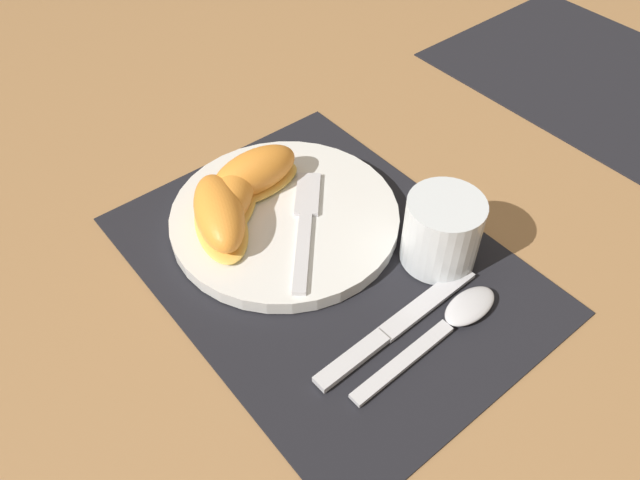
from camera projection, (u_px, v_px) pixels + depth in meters
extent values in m
plane|color=#A37547|center=(327.00, 264.00, 0.66)|extent=(3.00, 3.00, 0.00)
cube|color=black|center=(327.00, 263.00, 0.66)|extent=(0.44, 0.33, 0.00)
cube|color=black|center=(601.00, 78.00, 0.90)|extent=(0.44, 0.33, 0.00)
cylinder|color=white|center=(284.00, 218.00, 0.69)|extent=(0.25, 0.25, 0.02)
cylinder|color=silver|center=(442.00, 231.00, 0.64)|extent=(0.08, 0.08, 0.08)
cylinder|color=yellow|center=(439.00, 243.00, 0.65)|extent=(0.07, 0.07, 0.04)
cube|color=silver|center=(352.00, 359.00, 0.57)|extent=(0.02, 0.08, 0.01)
cube|color=silver|center=(428.00, 302.00, 0.62)|extent=(0.02, 0.12, 0.01)
cube|color=silver|center=(403.00, 361.00, 0.57)|extent=(0.02, 0.12, 0.01)
ellipsoid|color=silver|center=(470.00, 306.00, 0.61)|extent=(0.04, 0.06, 0.01)
cube|color=silver|center=(303.00, 252.00, 0.64)|extent=(0.09, 0.08, 0.00)
cube|color=silver|center=(308.00, 194.00, 0.70)|extent=(0.07, 0.06, 0.00)
ellipsoid|color=#F7C656|center=(256.00, 184.00, 0.71)|extent=(0.06, 0.11, 0.01)
ellipsoid|color=orange|center=(255.00, 171.00, 0.70)|extent=(0.05, 0.11, 0.05)
ellipsoid|color=#F7C656|center=(243.00, 190.00, 0.71)|extent=(0.08, 0.12, 0.01)
ellipsoid|color=orange|center=(242.00, 181.00, 0.70)|extent=(0.08, 0.12, 0.03)
ellipsoid|color=#F7C656|center=(234.00, 206.00, 0.69)|extent=(0.11, 0.11, 0.01)
ellipsoid|color=orange|center=(232.00, 195.00, 0.68)|extent=(0.10, 0.11, 0.04)
ellipsoid|color=#F7C656|center=(221.00, 225.00, 0.67)|extent=(0.13, 0.10, 0.01)
ellipsoid|color=orange|center=(219.00, 212.00, 0.65)|extent=(0.12, 0.09, 0.05)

